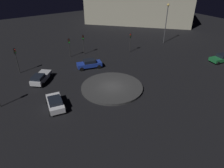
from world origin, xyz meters
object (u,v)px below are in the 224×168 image
object	(u,v)px
car_blue	(89,64)
traffic_light_south	(83,41)
traffic_light_southwest	(130,39)
car_green	(221,58)
car_white	(55,103)
traffic_light_south_near	(69,44)
car_silver	(41,78)
store_building	(139,7)
traffic_light_southeast	(16,56)
streetlamp_southwest	(167,18)

from	to	relation	value
car_blue	traffic_light_south	size ratio (longest dim) A/B	1.15
traffic_light_southwest	car_green	bearing A→B (deg)	87.49
car_white	car_blue	bearing A→B (deg)	-38.10
traffic_light_south_near	traffic_light_southwest	bearing A→B (deg)	68.15
car_blue	traffic_light_south	world-z (taller)	traffic_light_south
car_silver	store_building	distance (m)	45.38
traffic_light_southeast	streetlamp_southwest	size ratio (longest dim) A/B	0.50
car_blue	traffic_light_southeast	world-z (taller)	traffic_light_southeast
car_white	traffic_light_south_near	bearing A→B (deg)	-19.30
streetlamp_southwest	store_building	xyz separation A→B (m)	(-8.91, -20.16, -1.33)
car_blue	traffic_light_south_near	distance (m)	6.95
car_blue	traffic_light_southeast	xyz separation A→B (m)	(10.92, -4.82, 2.33)
traffic_light_southwest	car_blue	bearing A→B (deg)	-30.73
car_blue	traffic_light_south	bearing A→B (deg)	85.93
car_green	traffic_light_south	xyz separation A→B (m)	(19.97, -17.93, 2.14)
car_green	store_building	distance (m)	35.18
traffic_light_south	car_white	bearing A→B (deg)	-27.53
traffic_light_south	traffic_light_southwest	size ratio (longest dim) A/B	1.01
car_silver	store_building	size ratio (longest dim) A/B	0.14
traffic_light_south	streetlamp_southwest	size ratio (longest dim) A/B	0.46
car_blue	traffic_light_southeast	distance (m)	12.16
car_blue	traffic_light_south_near	bearing A→B (deg)	111.55
car_white	traffic_light_southeast	bearing A→B (deg)	17.64
store_building	car_green	bearing A→B (deg)	122.44
car_silver	traffic_light_southeast	xyz separation A→B (m)	(2.12, -5.18, 2.36)
car_blue	car_white	distance (m)	12.39
traffic_light_south_near	traffic_light_southwest	xyz separation A→B (m)	(-11.69, 4.44, 0.15)
car_silver	car_green	world-z (taller)	car_silver
traffic_light_south_near	streetlamp_southwest	xyz separation A→B (m)	(-22.05, 4.20, 3.15)
car_blue	traffic_light_south_near	xyz separation A→B (m)	(0.79, -6.64, 1.91)
car_blue	traffic_light_south	distance (m)	7.16
store_building	traffic_light_south	bearing A→B (deg)	75.59
traffic_light_southeast	car_green	bearing A→B (deg)	25.08
streetlamp_southwest	store_building	size ratio (longest dim) A/B	0.27
car_blue	car_white	size ratio (longest dim) A/B	1.09
traffic_light_south_near	traffic_light_southeast	xyz separation A→B (m)	(10.12, 1.82, 0.42)
car_silver	traffic_light_south_near	world-z (taller)	traffic_light_south_near
car_green	traffic_light_south	world-z (taller)	traffic_light_south
traffic_light_southwest	streetlamp_southwest	xyz separation A→B (m)	(-10.36, -0.24, 3.01)
car_green	traffic_light_south_near	xyz separation A→B (m)	(22.98, -18.09, 1.98)
car_blue	car_green	xyz separation A→B (m)	(-22.18, 11.45, -0.07)
car_white	traffic_light_south_near	distance (m)	17.20
streetlamp_southwest	store_building	bearing A→B (deg)	-113.84
car_silver	traffic_light_south_near	size ratio (longest dim) A/B	1.17
traffic_light_southwest	car_white	bearing A→B (deg)	-14.92
car_blue	streetlamp_southwest	world-z (taller)	streetlamp_southwest
car_silver	streetlamp_southwest	size ratio (longest dim) A/B	0.50
car_blue	streetlamp_southwest	size ratio (longest dim) A/B	0.52
car_blue	traffic_light_southwest	distance (m)	11.30
traffic_light_south	traffic_light_southwest	xyz separation A→B (m)	(-8.69, 4.29, -0.02)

